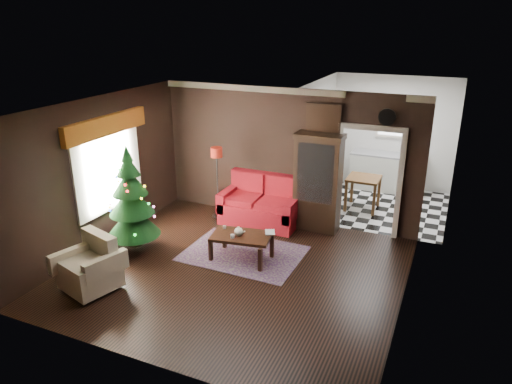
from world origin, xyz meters
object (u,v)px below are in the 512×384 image
at_px(floor_lamp, 217,183).
at_px(curio_cabinet, 318,185).
at_px(teapot, 239,231).
at_px(wall_clock, 387,117).
at_px(kitchen_table, 363,193).
at_px(loveseat, 260,201).
at_px(armchair, 89,264).
at_px(christmas_tree, 131,198).
at_px(coffee_table, 241,247).

bearing_deg(floor_lamp, curio_cabinet, 10.86).
distance_m(teapot, wall_clock, 3.43).
xyz_separation_m(wall_clock, kitchen_table, (-0.55, 1.25, -2.00)).
bearing_deg(loveseat, teapot, -80.28).
xyz_separation_m(loveseat, wall_clock, (2.35, 0.40, 1.88)).
height_order(loveseat, curio_cabinet, curio_cabinet).
relative_size(curio_cabinet, armchair, 2.32).
relative_size(armchair, wall_clock, 2.56).
xyz_separation_m(christmas_tree, teapot, (1.94, 0.42, -0.49)).
distance_m(loveseat, christmas_tree, 2.71).
xyz_separation_m(floor_lamp, armchair, (-0.55, -3.29, -0.37)).
height_order(christmas_tree, wall_clock, wall_clock).
bearing_deg(armchair, floor_lamp, 96.96).
distance_m(christmas_tree, teapot, 2.04).
bearing_deg(armchair, curio_cabinet, 71.17).
relative_size(loveseat, christmas_tree, 0.92).
bearing_deg(teapot, curio_cabinet, 65.12).
relative_size(armchair, teapot, 4.61).
relative_size(loveseat, wall_clock, 5.31).
relative_size(loveseat, armchair, 2.07).
height_order(loveseat, coffee_table, loveseat).
xyz_separation_m(armchair, kitchen_table, (3.26, 5.12, -0.09)).
distance_m(wall_clock, kitchen_table, 2.43).
distance_m(curio_cabinet, christmas_tree, 3.62).
xyz_separation_m(floor_lamp, kitchen_table, (2.71, 1.83, -0.45)).
distance_m(armchair, teapot, 2.52).
distance_m(curio_cabinet, armchair, 4.55).
bearing_deg(curio_cabinet, loveseat, -169.17).
relative_size(floor_lamp, coffee_table, 1.47).
distance_m(loveseat, curio_cabinet, 1.25).
relative_size(christmas_tree, teapot, 10.40).
xyz_separation_m(loveseat, kitchen_table, (1.80, 1.65, -0.12)).
bearing_deg(coffee_table, wall_clock, 44.46).
distance_m(armchair, kitchen_table, 6.07).
relative_size(coffee_table, teapot, 5.85).
bearing_deg(wall_clock, coffee_table, -135.54).
bearing_deg(floor_lamp, wall_clock, 10.01).
xyz_separation_m(curio_cabinet, wall_clock, (1.20, 0.18, 1.43)).
distance_m(loveseat, armchair, 3.76).
relative_size(curio_cabinet, christmas_tree, 1.03).
bearing_deg(coffee_table, curio_cabinet, 65.28).
xyz_separation_m(christmas_tree, armchair, (0.19, -1.40, -0.59)).
relative_size(coffee_table, kitchen_table, 1.39).
relative_size(christmas_tree, coffee_table, 1.78).
relative_size(armchair, coffee_table, 0.79).
bearing_deg(teapot, kitchen_table, 65.31).
bearing_deg(floor_lamp, loveseat, 10.91).
height_order(wall_clock, kitchen_table, wall_clock).
xyz_separation_m(coffee_table, teapot, (-0.03, -0.05, 0.32)).
bearing_deg(loveseat, kitchen_table, 42.51).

